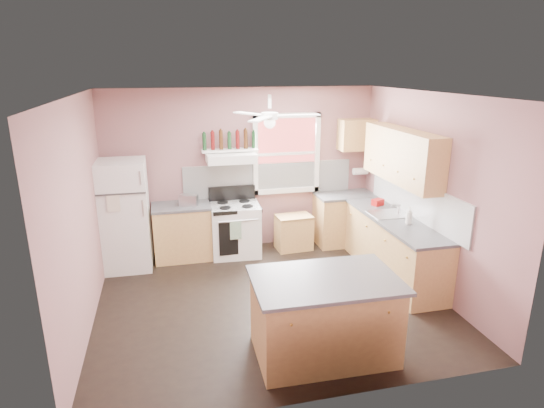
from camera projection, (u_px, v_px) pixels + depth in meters
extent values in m
plane|color=black|center=(270.00, 299.00, 6.15)|extent=(4.50, 4.50, 0.00)
plane|color=white|center=(270.00, 94.00, 5.36)|extent=(4.50, 4.50, 0.00)
cube|color=#885B5B|center=(242.00, 170.00, 7.64)|extent=(4.50, 0.05, 2.70)
cube|color=#885B5B|center=(430.00, 193.00, 6.26)|extent=(0.05, 4.00, 2.70)
cube|color=#885B5B|center=(79.00, 217.00, 5.25)|extent=(0.05, 4.00, 2.70)
cube|color=white|center=(269.00, 179.00, 7.75)|extent=(2.90, 0.03, 0.55)
cube|color=white|center=(415.00, 199.00, 6.58)|extent=(0.03, 2.60, 0.55)
cube|color=maroon|center=(286.00, 154.00, 7.69)|extent=(1.00, 0.02, 1.20)
cube|color=white|center=(287.00, 154.00, 7.67)|extent=(1.16, 0.07, 1.36)
cube|color=white|center=(125.00, 215.00, 6.90)|extent=(0.73, 0.71, 1.69)
cube|color=#AD7F48|center=(183.00, 233.00, 7.37)|extent=(0.90, 0.60, 0.86)
cube|color=#424245|center=(181.00, 206.00, 7.24)|extent=(0.92, 0.62, 0.04)
cube|color=silver|center=(189.00, 200.00, 7.17)|extent=(0.32, 0.24, 0.18)
cube|color=white|center=(236.00, 230.00, 7.50)|extent=(0.82, 0.69, 0.86)
cube|color=white|center=(231.00, 158.00, 7.25)|extent=(0.78, 0.50, 0.14)
cube|color=white|center=(230.00, 150.00, 7.34)|extent=(0.90, 0.26, 0.03)
cube|color=#AD7F48|center=(294.00, 233.00, 7.76)|extent=(0.61, 0.43, 0.59)
cube|color=#AD7F48|center=(345.00, 220.00, 7.99)|extent=(1.00, 0.60, 0.86)
cube|color=#AD7F48|center=(393.00, 248.00, 6.74)|extent=(0.60, 2.20, 0.86)
cube|color=#424245|center=(346.00, 195.00, 7.86)|extent=(1.02, 0.62, 0.04)
cube|color=#424245|center=(395.00, 220.00, 6.60)|extent=(0.62, 2.22, 0.04)
cube|color=silver|center=(388.00, 215.00, 6.78)|extent=(0.55, 0.45, 0.03)
cylinder|color=silver|center=(399.00, 209.00, 6.80)|extent=(0.03, 0.03, 0.14)
cube|color=#AD7F48|center=(402.00, 156.00, 6.56)|extent=(0.33, 1.80, 0.76)
cube|color=#AD7F48|center=(357.00, 135.00, 7.73)|extent=(0.60, 0.33, 0.52)
cylinder|color=white|center=(360.00, 171.00, 7.97)|extent=(0.26, 0.12, 0.12)
cube|color=#AD7F48|center=(324.00, 318.00, 4.88)|extent=(1.47, 0.95, 0.86)
cube|color=#424245|center=(325.00, 280.00, 4.74)|extent=(1.56, 1.04, 0.04)
cylinder|color=white|center=(270.00, 116.00, 5.43)|extent=(0.20, 0.20, 0.08)
imported|color=silver|center=(409.00, 216.00, 6.32)|extent=(0.10, 0.10, 0.25)
cube|color=#A80F0E|center=(378.00, 202.00, 7.21)|extent=(0.21, 0.18, 0.10)
cylinder|color=#143819|center=(204.00, 142.00, 7.20)|extent=(0.06, 0.06, 0.27)
cylinder|color=#590F0F|center=(213.00, 141.00, 7.23)|extent=(0.06, 0.06, 0.29)
cylinder|color=#3F230F|center=(221.00, 140.00, 7.26)|extent=(0.06, 0.06, 0.31)
cylinder|color=#143819|center=(229.00, 141.00, 7.29)|extent=(0.06, 0.06, 0.27)
cylinder|color=#590F0F|center=(238.00, 140.00, 7.32)|extent=(0.06, 0.06, 0.29)
cylinder|color=#3F230F|center=(246.00, 139.00, 7.34)|extent=(0.06, 0.06, 0.31)
cylinder|color=#143819|center=(254.00, 140.00, 7.38)|extent=(0.06, 0.06, 0.27)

